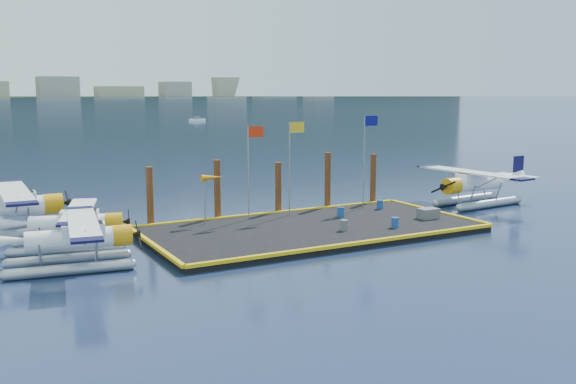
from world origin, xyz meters
The scene contains 22 objects.
ground centered at (0.00, 0.00, 0.00)m, with size 4000.00×4000.00×0.00m, color #172546.
dock centered at (0.00, 0.00, 0.20)m, with size 20.00×10.00×0.40m, color black.
dock_bumpers centered at (0.00, 0.00, 0.49)m, with size 20.25×10.25×0.18m, color #E8B40D, non-canonical shape.
far_backdrop centered at (239.91, 1737.52, 9.45)m, with size 3050.00×2050.00×810.00m.
seaplane_a centered at (-14.26, -1.50, 1.36)m, with size 8.05×8.84×3.13m.
seaplane_b centered at (-13.69, 2.39, 1.33)m, with size 7.99×8.58×3.06m.
seaplane_c centered at (-16.50, 7.73, 1.60)m, with size 9.34×10.29×3.67m.
seaplane_d centered at (15.51, 2.08, 1.54)m, with size 9.06×9.99×3.54m.
drum_1 centered at (4.25, -2.74, 0.71)m, with size 0.45×0.45×0.63m, color #1A4392.
drum_2 centered at (3.15, 1.58, 0.73)m, with size 0.47×0.47×0.67m, color #1A4392.
drum_3 centered at (1.08, -1.95, 0.72)m, with size 0.45×0.45×0.64m, color #595A5E.
drum_4 centered at (7.21, 2.76, 0.72)m, with size 0.45×0.45×0.63m, color #1A4392.
crate centered at (7.95, -1.48, 0.73)m, with size 1.31×0.87×0.65m, color #595A5E.
flagpole_red centered at (-2.29, 3.80, 4.40)m, with size 1.14×0.08×6.00m.
flagpole_yellow centered at (0.70, 3.80, 4.51)m, with size 1.14×0.08×6.20m.
flagpole_blue centered at (6.70, 3.80, 4.69)m, with size 1.14×0.08×6.50m.
windsock centered at (-5.03, 3.80, 3.23)m, with size 1.40×0.44×3.12m.
piling_0 centered at (-8.50, 5.40, 2.00)m, with size 0.44×0.44×4.00m, color #412512.
piling_1 centered at (-4.00, 5.40, 2.10)m, with size 0.44×0.44×4.20m, color #412512.
piling_2 centered at (0.50, 5.40, 1.90)m, with size 0.44×0.44×3.80m, color #412512.
piling_3 centered at (4.50, 5.40, 2.15)m, with size 0.44×0.44×4.30m, color #412512.
piling_4 centered at (8.50, 5.40, 2.00)m, with size 0.44×0.44×4.00m, color #412512.
Camera 1 is at (-19.72, -33.20, 8.65)m, focal length 40.00 mm.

